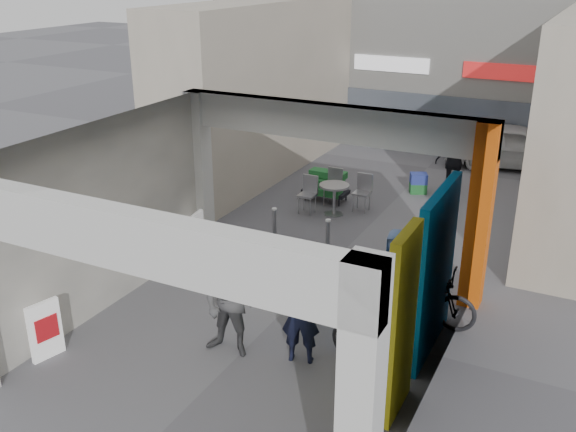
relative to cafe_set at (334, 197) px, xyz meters
The scene contains 20 objects.
ground 5.48m from the cafe_set, 77.35° to the right, with size 90.00×90.00×0.00m, color #5E5E63.
arcade_canopy 6.69m from the cafe_set, 74.24° to the right, with size 6.40×6.45×6.40m.
far_building 9.47m from the cafe_set, 82.13° to the left, with size 18.00×4.08×8.00m.
plaza_bldg_left 4.50m from the cafe_set, 146.76° to the left, with size 2.00×9.00×5.00m, color #B9AC99.
bollard_left 2.77m from the cafe_set, 95.73° to the right, with size 0.09×0.09×0.93m, color gray.
bollard_center 3.09m from the cafe_set, 69.60° to the right, with size 0.09×0.09×0.95m, color gray.
bollard_right 3.97m from the cafe_set, 45.13° to the right, with size 0.09×0.09×0.98m, color gray.
advert_board_near 8.37m from the cafe_set, 100.66° to the right, with size 0.22×0.55×1.00m.
advert_board_far 4.23m from the cafe_set, 111.47° to the right, with size 0.16×0.56×1.00m.
cafe_set is the anchor object (origin of this frame).
produce_stand 0.74m from the cafe_set, 130.50° to the left, with size 1.20×0.65×0.79m.
crate_stack 2.77m from the cafe_set, 55.21° to the left, with size 0.56×0.51×0.56m.
border_collie 5.43m from the cafe_set, 71.95° to the right, with size 0.26×0.51×0.70m.
man_with_dog 6.82m from the cafe_set, 71.61° to the right, with size 0.61×0.40×1.69m, color black.
man_back_turned 6.88m from the cafe_set, 81.23° to the right, with size 0.91×0.71×1.88m, color #434346.
man_elderly 5.36m from the cafe_set, 55.25° to the right, with size 0.82×0.53×1.68m, color #526C9F.
man_crates 3.66m from the cafe_set, 47.99° to the left, with size 1.03×0.43×1.76m, color black.
bicycle_front 5.67m from the cafe_set, 51.92° to the right, with size 0.72×2.06×1.08m, color black.
bicycle_rear 7.02m from the cafe_set, 62.62° to the right, with size 0.44×1.56×0.94m, color black.
white_van 6.90m from the cafe_set, 59.38° to the left, with size 1.63×4.05×1.38m, color silver.
Camera 1 is at (4.73, -9.06, 6.02)m, focal length 40.00 mm.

